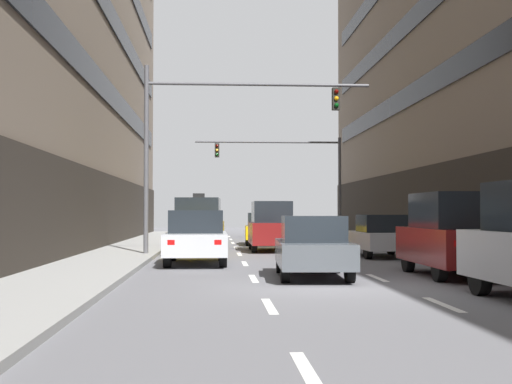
{
  "coord_description": "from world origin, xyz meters",
  "views": [
    {
      "loc": [
        -2.51,
        -15.03,
        1.64
      ],
      "look_at": [
        -0.91,
        11.85,
        2.46
      ],
      "focal_mm": 47.99,
      "sensor_mm": 36.0,
      "label": 1
    }
  ],
  "objects_px": {
    "taxi_driving_1": "(204,226)",
    "car_driving_3": "(196,238)",
    "taxi_driving_4": "(263,229)",
    "traffic_signal_1": "(295,166)",
    "traffic_signal_0": "(211,127)",
    "car_driving_5": "(313,247)",
    "car_parked_3": "(380,236)",
    "taxi_driving_2": "(199,226)",
    "car_driving_0": "(271,226)",
    "car_parked_2": "(453,235)"
  },
  "relations": [
    {
      "from": "taxi_driving_2",
      "to": "taxi_driving_4",
      "type": "bearing_deg",
      "value": 67.18
    },
    {
      "from": "car_driving_5",
      "to": "traffic_signal_0",
      "type": "xyz_separation_m",
      "value": [
        -2.6,
        8.33,
        4.07
      ]
    },
    {
      "from": "car_parked_2",
      "to": "traffic_signal_0",
      "type": "height_order",
      "value": "traffic_signal_0"
    },
    {
      "from": "traffic_signal_0",
      "to": "traffic_signal_1",
      "type": "relative_size",
      "value": 0.95
    },
    {
      "from": "car_driving_5",
      "to": "car_driving_0",
      "type": "bearing_deg",
      "value": 90.29
    },
    {
      "from": "taxi_driving_4",
      "to": "car_parked_2",
      "type": "xyz_separation_m",
      "value": [
        3.68,
        -17.44,
        0.27
      ]
    },
    {
      "from": "car_parked_2",
      "to": "traffic_signal_1",
      "type": "bearing_deg",
      "value": 93.13
    },
    {
      "from": "taxi_driving_4",
      "to": "traffic_signal_1",
      "type": "distance_m",
      "value": 7.84
    },
    {
      "from": "taxi_driving_2",
      "to": "traffic_signal_1",
      "type": "height_order",
      "value": "traffic_signal_1"
    },
    {
      "from": "taxi_driving_2",
      "to": "car_driving_5",
      "type": "bearing_deg",
      "value": -72.99
    },
    {
      "from": "taxi_driving_2",
      "to": "car_driving_5",
      "type": "relative_size",
      "value": 1.1
    },
    {
      "from": "taxi_driving_1",
      "to": "traffic_signal_1",
      "type": "bearing_deg",
      "value": 16.78
    },
    {
      "from": "car_parked_2",
      "to": "traffic_signal_1",
      "type": "height_order",
      "value": "traffic_signal_1"
    },
    {
      "from": "car_driving_5",
      "to": "car_parked_3",
      "type": "xyz_separation_m",
      "value": [
        3.67,
        7.95,
        0.0
      ]
    },
    {
      "from": "car_parked_2",
      "to": "car_driving_3",
      "type": "bearing_deg",
      "value": 145.81
    },
    {
      "from": "car_driving_0",
      "to": "taxi_driving_1",
      "type": "xyz_separation_m",
      "value": [
        -3.05,
        10.48,
        -0.2
      ]
    },
    {
      "from": "car_driving_3",
      "to": "traffic_signal_0",
      "type": "height_order",
      "value": "traffic_signal_0"
    },
    {
      "from": "taxi_driving_1",
      "to": "car_driving_5",
      "type": "relative_size",
      "value": 1.11
    },
    {
      "from": "taxi_driving_1",
      "to": "traffic_signal_0",
      "type": "height_order",
      "value": "traffic_signal_0"
    },
    {
      "from": "car_driving_3",
      "to": "car_parked_2",
      "type": "bearing_deg",
      "value": -34.19
    },
    {
      "from": "taxi_driving_1",
      "to": "car_driving_3",
      "type": "bearing_deg",
      "value": -89.83
    },
    {
      "from": "taxi_driving_2",
      "to": "taxi_driving_4",
      "type": "xyz_separation_m",
      "value": [
        3.11,
        7.38,
        -0.3
      ]
    },
    {
      "from": "taxi_driving_1",
      "to": "car_parked_2",
      "type": "bearing_deg",
      "value": -73.08
    },
    {
      "from": "taxi_driving_4",
      "to": "traffic_signal_1",
      "type": "height_order",
      "value": "traffic_signal_1"
    },
    {
      "from": "car_parked_2",
      "to": "car_parked_3",
      "type": "distance_m",
      "value": 7.83
    },
    {
      "from": "taxi_driving_4",
      "to": "car_driving_5",
      "type": "height_order",
      "value": "taxi_driving_4"
    },
    {
      "from": "car_driving_3",
      "to": "car_driving_5",
      "type": "bearing_deg",
      "value": -56.96
    },
    {
      "from": "taxi_driving_1",
      "to": "car_parked_3",
      "type": "xyz_separation_m",
      "value": [
        6.78,
        -14.48,
        -0.09
      ]
    },
    {
      "from": "car_driving_3",
      "to": "traffic_signal_0",
      "type": "xyz_separation_m",
      "value": [
        0.46,
        3.63,
        4.0
      ]
    },
    {
      "from": "taxi_driving_4",
      "to": "car_driving_5",
      "type": "relative_size",
      "value": 1.04
    },
    {
      "from": "car_driving_5",
      "to": "car_parked_2",
      "type": "relative_size",
      "value": 0.95
    },
    {
      "from": "taxi_driving_4",
      "to": "traffic_signal_0",
      "type": "xyz_separation_m",
      "value": [
        -2.59,
        -9.24,
        4.04
      ]
    },
    {
      "from": "taxi_driving_4",
      "to": "traffic_signal_1",
      "type": "relative_size",
      "value": 0.5
    },
    {
      "from": "traffic_signal_1",
      "to": "traffic_signal_0",
      "type": "bearing_deg",
      "value": -107.49
    },
    {
      "from": "traffic_signal_1",
      "to": "car_parked_2",
      "type": "bearing_deg",
      "value": -86.87
    },
    {
      "from": "car_driving_0",
      "to": "taxi_driving_4",
      "type": "bearing_deg",
      "value": 89.5
    },
    {
      "from": "car_driving_0",
      "to": "taxi_driving_4",
      "type": "xyz_separation_m",
      "value": [
        0.05,
        5.61,
        -0.25
      ]
    },
    {
      "from": "taxi_driving_4",
      "to": "car_parked_2",
      "type": "relative_size",
      "value": 0.99
    },
    {
      "from": "taxi_driving_1",
      "to": "traffic_signal_1",
      "type": "relative_size",
      "value": 0.53
    },
    {
      "from": "taxi_driving_4",
      "to": "traffic_signal_1",
      "type": "xyz_separation_m",
      "value": [
        2.37,
        6.52,
        3.66
      ]
    },
    {
      "from": "car_parked_3",
      "to": "car_parked_2",
      "type": "bearing_deg",
      "value": -90.0
    },
    {
      "from": "car_driving_3",
      "to": "car_parked_3",
      "type": "bearing_deg",
      "value": 25.78
    },
    {
      "from": "car_parked_3",
      "to": "taxi_driving_1",
      "type": "bearing_deg",
      "value": 115.11
    },
    {
      "from": "car_parked_3",
      "to": "taxi_driving_2",
      "type": "bearing_deg",
      "value": 161.78
    },
    {
      "from": "car_driving_5",
      "to": "traffic_signal_1",
      "type": "relative_size",
      "value": 0.48
    },
    {
      "from": "taxi_driving_1",
      "to": "car_parked_3",
      "type": "distance_m",
      "value": 15.99
    },
    {
      "from": "taxi_driving_4",
      "to": "car_parked_3",
      "type": "relative_size",
      "value": 1.05
    },
    {
      "from": "taxi_driving_1",
      "to": "car_parked_2",
      "type": "relative_size",
      "value": 1.05
    },
    {
      "from": "car_driving_5",
      "to": "traffic_signal_1",
      "type": "xyz_separation_m",
      "value": [
        2.36,
        24.08,
        3.69
      ]
    },
    {
      "from": "taxi_driving_1",
      "to": "taxi_driving_4",
      "type": "relative_size",
      "value": 1.07
    }
  ]
}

